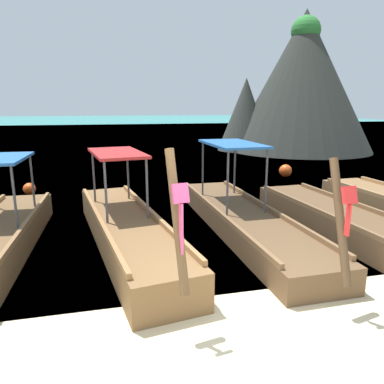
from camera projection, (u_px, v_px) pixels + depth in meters
name	position (u px, v px, depth m)	size (l,w,h in m)	color
ground	(255.00, 348.00, 4.50)	(120.00, 120.00, 0.00)	beige
sea_water	(113.00, 124.00, 62.56)	(120.00, 120.00, 0.00)	teal
longtail_boat_pink_ribbon	(127.00, 230.00, 7.68)	(2.09, 6.56, 2.41)	brown
longtail_boat_red_ribbon	(243.00, 218.00, 8.68)	(1.45, 7.26, 2.22)	brown
longtail_boat_orange_ribbon	(342.00, 222.00, 8.50)	(1.60, 6.16, 2.63)	brown
karst_rock	(298.00, 84.00, 23.89)	(10.05, 9.35, 8.95)	#2D302B
mooring_buoy_near	(29.00, 189.00, 12.24)	(0.41, 0.41, 0.41)	#EA5119
mooring_buoy_far	(285.00, 171.00, 15.36)	(0.53, 0.53, 0.53)	#EA5119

